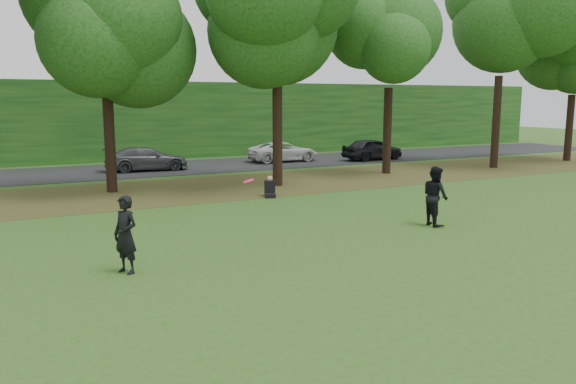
% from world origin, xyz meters
% --- Properties ---
extents(ground, '(120.00, 120.00, 0.00)m').
position_xyz_m(ground, '(0.00, 0.00, 0.00)').
color(ground, '#334B17').
rests_on(ground, ground).
extents(leaf_litter, '(60.00, 7.00, 0.01)m').
position_xyz_m(leaf_litter, '(0.00, 13.00, 0.01)').
color(leaf_litter, '#4C331B').
rests_on(leaf_litter, ground).
extents(street, '(70.00, 7.00, 0.02)m').
position_xyz_m(street, '(0.00, 21.00, 0.01)').
color(street, black).
rests_on(street, ground).
extents(far_hedge, '(70.00, 3.00, 5.00)m').
position_xyz_m(far_hedge, '(0.00, 27.00, 2.50)').
color(far_hedge, '#124116').
rests_on(far_hedge, ground).
extents(player_left, '(0.70, 0.77, 1.77)m').
position_xyz_m(player_left, '(-4.75, 2.22, 0.88)').
color(player_left, black).
rests_on(player_left, ground).
extents(player_right, '(0.84, 1.00, 1.84)m').
position_xyz_m(player_right, '(4.74, 2.79, 0.92)').
color(player_right, black).
rests_on(player_right, ground).
extents(parked_cars, '(37.11, 3.72, 1.38)m').
position_xyz_m(parked_cars, '(0.02, 20.26, 0.66)').
color(parked_cars, black).
rests_on(parked_cars, street).
extents(frisbee, '(0.37, 0.38, 0.14)m').
position_xyz_m(frisbee, '(-1.73, 2.29, 1.88)').
color(frisbee, '#FF1559').
rests_on(frisbee, ground).
extents(seated_person, '(0.65, 0.83, 0.83)m').
position_xyz_m(seated_person, '(2.44, 9.83, 0.31)').
color(seated_person, black).
rests_on(seated_person, ground).
extents(tree_line, '(55.30, 7.90, 12.31)m').
position_xyz_m(tree_line, '(-0.34, 12.94, 7.84)').
color(tree_line, black).
rests_on(tree_line, ground).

